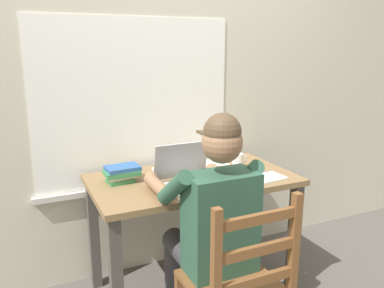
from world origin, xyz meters
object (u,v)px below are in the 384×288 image
Objects in this scene: coffee_mug_white at (238,161)px; landscape_photo_print at (262,175)px; wooden_chair at (238,288)px; laptop at (187,176)px; desk at (193,195)px; computer_mouse at (226,178)px; seated_person at (211,218)px; coffee_mug_dark at (179,160)px; book_stack_main at (122,173)px.

landscape_photo_print is at bearing -72.61° from coffee_mug_white.
laptop is (0.01, 0.58, 0.36)m from wooden_chair.
desk is 0.25m from computer_mouse.
seated_person reaches higher than coffee_mug_white.
seated_person is 10.97× the size of coffee_mug_dark.
computer_mouse is (0.23, -0.03, -0.04)m from laptop.
computer_mouse is at bearing -45.79° from desk.
coffee_mug_white is (0.20, 0.19, 0.03)m from computer_mouse.
coffee_mug_white is at bearing 46.51° from seated_person.
coffee_mug_white reaches higher than landscape_photo_print.
seated_person is 11.10× the size of coffee_mug_white.
wooden_chair is 4.60× the size of book_stack_main.
landscape_photo_print is (0.50, 0.55, 0.30)m from wooden_chair.
seated_person is 1.33× the size of wooden_chair.
desk is 0.22m from laptop.
coffee_mug_white is at bearing 85.01° from landscape_photo_print.
seated_person is 0.36m from wooden_chair.
desk is at bearing 134.21° from computer_mouse.
seated_person is 6.10× the size of book_stack_main.
computer_mouse is at bearing -68.72° from coffee_mug_dark.
book_stack_main is at bearing -162.87° from coffee_mug_dark.
landscape_photo_print is (0.26, -0.00, -0.02)m from computer_mouse.
laptop is 2.93× the size of coffee_mug_dark.
book_stack_main is (-0.55, 0.24, 0.04)m from computer_mouse.
book_stack_main reaches higher than computer_mouse.
landscape_photo_print is (0.81, -0.24, -0.05)m from book_stack_main.
book_stack_main is at bearing 176.18° from coffee_mug_white.
computer_mouse is at bearing 157.44° from landscape_photo_print.
wooden_chair is 0.68m from laptop.
laptop is at bearing -104.90° from coffee_mug_dark.
desk is at bearing -12.82° from book_stack_main.
coffee_mug_white is 0.38m from coffee_mug_dark.
desk is 10.93× the size of coffee_mug_white.
seated_person is at bearing -98.40° from coffee_mug_dark.
computer_mouse is (0.24, 0.55, 0.32)m from wooden_chair.
wooden_chair reaches higher than computer_mouse.
seated_person is 3.75× the size of laptop.
seated_person is 12.36× the size of computer_mouse.
coffee_mug_white reaches higher than book_stack_main.
seated_person reaches higher than computer_mouse.
computer_mouse is at bearing -136.07° from coffee_mug_white.
wooden_chair reaches higher than coffee_mug_dark.
desk is 0.45m from book_stack_main.
coffee_mug_white is (0.34, 0.04, 0.17)m from desk.
wooden_chair is at bearing -90.51° from laptop.
laptop is at bearing 171.54° from computer_mouse.
desk is at bearing 77.35° from seated_person.
laptop is (0.01, 0.30, 0.13)m from seated_person.
desk is 1.31× the size of wooden_chair.
wooden_chair is at bearing -90.00° from seated_person.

